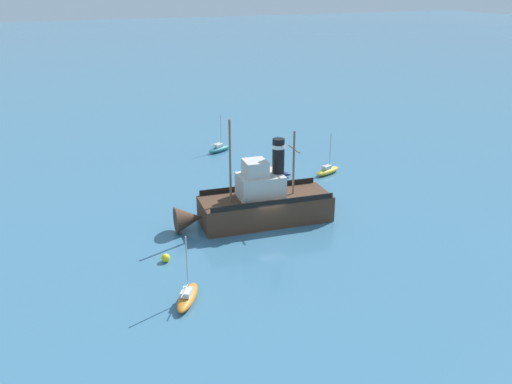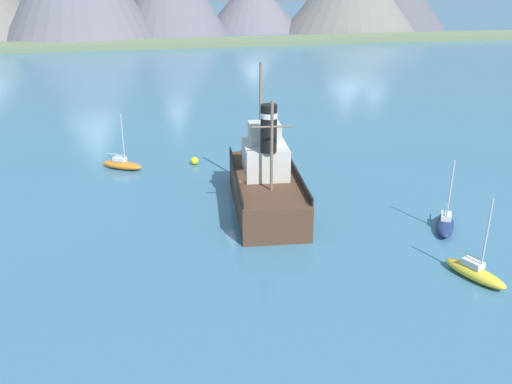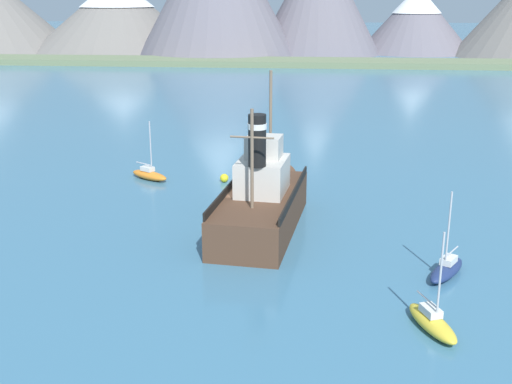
{
  "view_description": "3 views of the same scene",
  "coord_description": "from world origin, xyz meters",
  "px_view_note": "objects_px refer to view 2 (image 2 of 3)",
  "views": [
    {
      "loc": [
        -40.05,
        19.5,
        20.81
      ],
      "look_at": [
        2.86,
        -0.09,
        2.45
      ],
      "focal_mm": 38.0,
      "sensor_mm": 36.0,
      "label": 1
    },
    {
      "loc": [
        -7.16,
        -35.38,
        15.66
      ],
      "look_at": [
        0.62,
        -1.19,
        1.56
      ],
      "focal_mm": 38.0,
      "sensor_mm": 36.0,
      "label": 2
    },
    {
      "loc": [
        4.8,
        -39.43,
        14.8
      ],
      "look_at": [
        1.23,
        -0.7,
        2.64
      ],
      "focal_mm": 45.0,
      "sensor_mm": 36.0,
      "label": 3
    }
  ],
  "objects_px": {
    "sailboat_navy": "(445,224)",
    "sailboat_orange": "(122,164)",
    "old_tugboat": "(265,181)",
    "mooring_buoy": "(195,161)",
    "sailboat_yellow": "(475,272)"
  },
  "relations": [
    {
      "from": "old_tugboat",
      "to": "sailboat_yellow",
      "type": "xyz_separation_m",
      "value": [
        8.83,
        -12.82,
        -1.4
      ]
    },
    {
      "from": "old_tugboat",
      "to": "sailboat_navy",
      "type": "relative_size",
      "value": 3.0
    },
    {
      "from": "old_tugboat",
      "to": "sailboat_orange",
      "type": "distance_m",
      "value": 14.52
    },
    {
      "from": "sailboat_navy",
      "to": "sailboat_orange",
      "type": "relative_size",
      "value": 1.0
    },
    {
      "from": "sailboat_yellow",
      "to": "old_tugboat",
      "type": "bearing_deg",
      "value": 124.55
    },
    {
      "from": "sailboat_yellow",
      "to": "mooring_buoy",
      "type": "height_order",
      "value": "sailboat_yellow"
    },
    {
      "from": "sailboat_navy",
      "to": "mooring_buoy",
      "type": "relative_size",
      "value": 7.09
    },
    {
      "from": "sailboat_navy",
      "to": "old_tugboat",
      "type": "bearing_deg",
      "value": 147.27
    },
    {
      "from": "old_tugboat",
      "to": "mooring_buoy",
      "type": "relative_size",
      "value": 21.25
    },
    {
      "from": "sailboat_navy",
      "to": "sailboat_orange",
      "type": "height_order",
      "value": "same"
    },
    {
      "from": "sailboat_orange",
      "to": "old_tugboat",
      "type": "bearing_deg",
      "value": -45.01
    },
    {
      "from": "sailboat_navy",
      "to": "mooring_buoy",
      "type": "bearing_deg",
      "value": 130.87
    },
    {
      "from": "old_tugboat",
      "to": "sailboat_yellow",
      "type": "relative_size",
      "value": 3.0
    },
    {
      "from": "old_tugboat",
      "to": "sailboat_yellow",
      "type": "height_order",
      "value": "old_tugboat"
    },
    {
      "from": "old_tugboat",
      "to": "sailboat_orange",
      "type": "xyz_separation_m",
      "value": [
        -10.22,
        10.22,
        -1.4
      ]
    }
  ]
}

